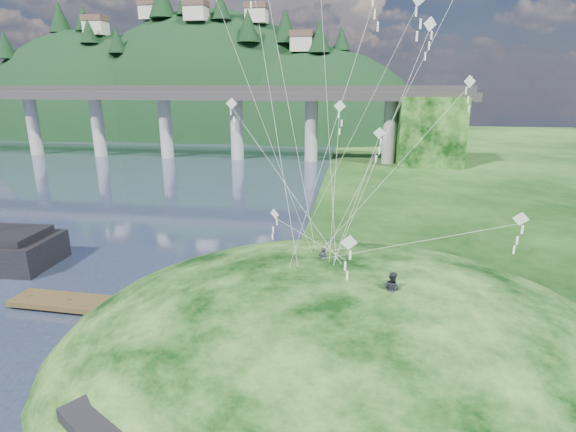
# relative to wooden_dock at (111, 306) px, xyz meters

# --- Properties ---
(ground) EXTENTS (320.00, 320.00, 0.00)m
(ground) POSITION_rel_wooden_dock_xyz_m (8.12, -4.36, -0.46)
(ground) COLOR black
(ground) RESTS_ON ground
(grass_hill) EXTENTS (36.00, 32.00, 13.00)m
(grass_hill) POSITION_rel_wooden_dock_xyz_m (16.12, -2.36, -1.96)
(grass_hill) COLOR black
(grass_hill) RESTS_ON ground
(bridge) EXTENTS (160.00, 11.00, 15.00)m
(bridge) POSITION_rel_wooden_dock_xyz_m (-18.34, 65.71, 9.24)
(bridge) COLOR #2D2B2B
(bridge) RESTS_ON ground
(far_ridge) EXTENTS (153.00, 70.00, 94.50)m
(far_ridge) POSITION_rel_wooden_dock_xyz_m (-35.46, 117.81, -7.90)
(far_ridge) COLOR black
(far_ridge) RESTS_ON ground
(wooden_dock) EXTENTS (14.79, 2.83, 1.05)m
(wooden_dock) POSITION_rel_wooden_dock_xyz_m (0.00, 0.00, 0.00)
(wooden_dock) COLOR #392C17
(wooden_dock) RESTS_ON ground
(kite_flyers) EXTENTS (4.75, 4.51, 1.93)m
(kite_flyers) POSITION_rel_wooden_dock_xyz_m (17.73, -3.25, 5.38)
(kite_flyers) COLOR #22252D
(kite_flyers) RESTS_ON ground
(kite_swarm) EXTENTS (18.71, 13.70, 20.34)m
(kite_swarm) POSITION_rel_wooden_dock_xyz_m (15.33, 1.20, 16.58)
(kite_swarm) COLOR silver
(kite_swarm) RESTS_ON ground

